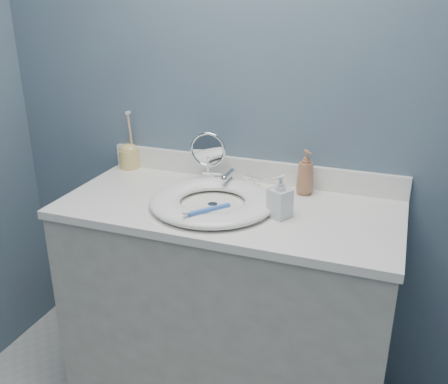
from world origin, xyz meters
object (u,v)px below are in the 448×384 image
at_px(soap_bottle_amber, 306,172).
at_px(soap_bottle_clear, 280,196).
at_px(makeup_mirror, 208,156).
at_px(toothbrush_holder, 129,155).

bearing_deg(soap_bottle_amber, soap_bottle_clear, -135.83).
relative_size(soap_bottle_amber, soap_bottle_clear, 1.15).
bearing_deg(makeup_mirror, toothbrush_holder, 162.85).
height_order(makeup_mirror, soap_bottle_amber, makeup_mirror).
bearing_deg(makeup_mirror, soap_bottle_clear, -39.88).
bearing_deg(soap_bottle_clear, makeup_mirror, 176.81).
relative_size(soap_bottle_amber, toothbrush_holder, 0.68).
relative_size(makeup_mirror, toothbrush_holder, 0.84).
distance_m(makeup_mirror, soap_bottle_amber, 0.38).
bearing_deg(toothbrush_holder, soap_bottle_clear, -20.02).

